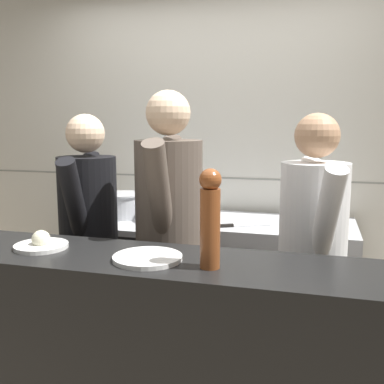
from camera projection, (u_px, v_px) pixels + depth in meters
wall_back_tiled at (216, 157)px, 3.40m from camera, size 8.00×0.06×2.60m
oven_range at (145, 278)px, 3.27m from camera, size 0.85×0.71×0.88m
prep_counter at (276, 290)px, 3.01m from camera, size 1.00×0.65×0.91m
pass_counter at (144, 377)px, 1.87m from camera, size 2.57×0.45×1.03m
stock_pot at (122, 205)px, 3.26m from camera, size 0.31×0.31×0.17m
sauce_pot at (166, 208)px, 3.14m from camera, size 0.29×0.29×0.17m
mixing_bowl_steel at (310, 217)px, 2.93m from camera, size 0.27×0.27×0.08m
chefs_knife at (238, 226)px, 2.84m from camera, size 0.33×0.19×0.02m
plated_dish_appetiser at (41, 244)px, 1.92m from camera, size 0.23×0.23×0.08m
plated_dish_dessert at (148, 258)px, 1.75m from camera, size 0.27×0.27×0.02m
pepper_mill at (210, 217)px, 1.63m from camera, size 0.08×0.08×0.37m
chef_head_cook at (89, 241)px, 2.56m from camera, size 0.38×0.71×1.61m
chef_sous at (169, 238)px, 2.36m from camera, size 0.39×0.76×1.73m
chef_line at (312, 260)px, 2.21m from camera, size 0.41×0.70×1.61m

